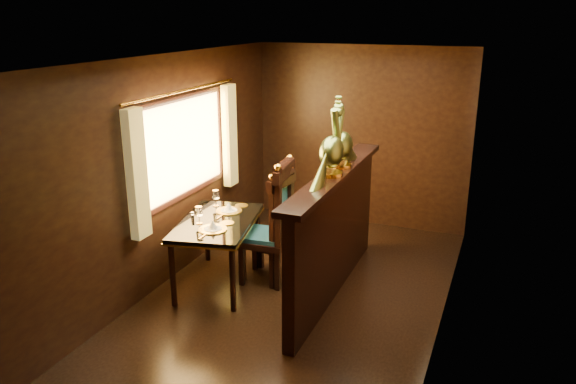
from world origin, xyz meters
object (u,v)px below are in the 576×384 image
object	(u,v)px
peacock_left	(332,138)
chair_left	(277,219)
peacock_right	(342,133)
dining_table	(217,226)
chair_right	(275,224)

from	to	relation	value
peacock_left	chair_left	bearing A→B (deg)	165.57
chair_left	peacock_right	bearing A→B (deg)	10.01
chair_left	peacock_left	xyz separation A→B (m)	(0.66, -0.17, 1.00)
dining_table	peacock_right	distance (m)	1.69
chair_left	chair_right	bearing A→B (deg)	142.94
peacock_right	chair_left	bearing A→B (deg)	-165.29
dining_table	peacock_right	xyz separation A→B (m)	(1.25, 0.47, 1.04)
chair_right	peacock_left	size ratio (longest dim) A/B	1.71
chair_right	peacock_right	bearing A→B (deg)	20.36
chair_left	chair_right	world-z (taller)	chair_left
peacock_left	dining_table	bearing A→B (deg)	-174.45
peacock_left	chair_right	bearing A→B (deg)	164.90
chair_left	peacock_left	size ratio (longest dim) A/B	1.86
dining_table	chair_right	world-z (taller)	chair_right
peacock_left	peacock_right	world-z (taller)	peacock_left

